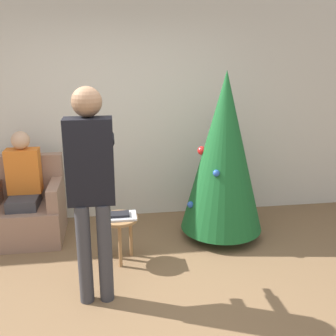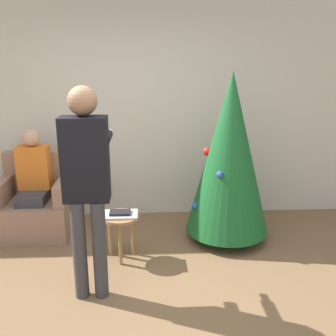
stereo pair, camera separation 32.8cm
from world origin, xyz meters
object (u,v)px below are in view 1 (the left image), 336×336
(christmas_tree, at_px, (224,153))
(person_standing, at_px, (91,178))
(person_seated, at_px, (23,182))
(armchair, at_px, (27,211))
(side_stool, at_px, (119,225))

(christmas_tree, bearing_deg, person_standing, -144.64)
(person_seated, distance_m, person_standing, 1.55)
(armchair, bearing_deg, person_seated, -90.00)
(armchair, relative_size, person_seated, 0.75)
(christmas_tree, bearing_deg, person_seated, 173.00)
(armchair, height_order, side_stool, armchair)
(christmas_tree, xyz_separation_m, side_stool, (-1.17, -0.39, -0.60))
(person_seated, xyz_separation_m, person_standing, (0.81, -1.25, 0.42))
(armchair, xyz_separation_m, side_stool, (1.03, -0.68, 0.07))
(person_seated, bearing_deg, armchair, 90.00)
(christmas_tree, relative_size, armchair, 2.04)
(christmas_tree, distance_m, person_seated, 2.24)
(person_standing, bearing_deg, christmas_tree, 35.36)
(armchair, xyz_separation_m, person_seated, (0.00, -0.03, 0.35))
(christmas_tree, distance_m, person_standing, 1.70)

